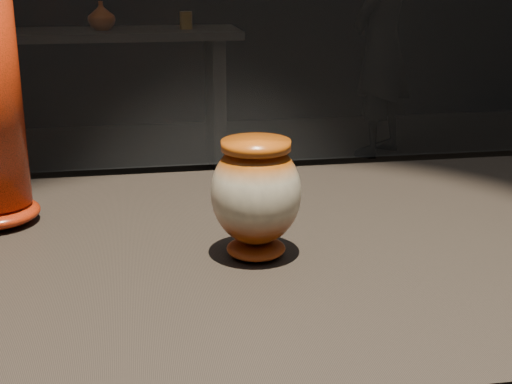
% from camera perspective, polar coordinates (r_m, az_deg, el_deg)
% --- Properties ---
extents(main_vase, '(0.15, 0.15, 0.17)m').
position_cam_1_polar(main_vase, '(0.98, -0.00, -0.17)').
color(main_vase, '#702B09').
rests_on(main_vase, display_plinth).
extents(back_shelf, '(2.00, 0.60, 0.90)m').
position_cam_1_polar(back_shelf, '(4.67, -13.85, 9.22)').
color(back_shelf, black).
rests_on(back_shelf, ground).
extents(back_vase_mid, '(0.17, 0.17, 0.17)m').
position_cam_1_polar(back_vase_mid, '(4.59, -12.27, 13.60)').
color(back_vase_mid, '#702B09').
rests_on(back_vase_mid, back_shelf).
extents(back_vase_right, '(0.08, 0.08, 0.11)m').
position_cam_1_polar(back_vase_right, '(4.61, -5.63, 13.52)').
color(back_vase_right, '#9C6B16').
rests_on(back_vase_right, back_shelf).
extents(visitor, '(0.66, 0.65, 1.53)m').
position_cam_1_polar(visitor, '(5.03, 10.06, 11.52)').
color(visitor, black).
rests_on(visitor, ground).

